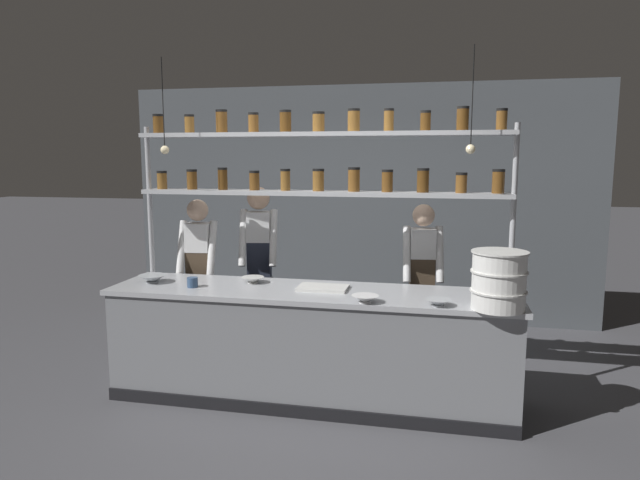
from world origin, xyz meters
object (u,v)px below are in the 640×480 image
at_px(spice_shelf_unit, 320,168).
at_px(container_stack, 499,280).
at_px(prep_bowl_center_front, 438,303).
at_px(prep_bowl_near_right, 365,299).
at_px(chef_left, 199,271).
at_px(chef_right, 422,279).
at_px(prep_bowl_center_back, 153,279).
at_px(serving_cup_front, 192,282).
at_px(prep_bowl_near_left, 253,280).
at_px(chef_center, 259,261).
at_px(cutting_board, 323,288).

relative_size(spice_shelf_unit, container_stack, 7.66).
xyz_separation_m(prep_bowl_center_front, prep_bowl_near_right, (-0.52, -0.01, 0.00)).
distance_m(spice_shelf_unit, container_stack, 1.72).
distance_m(chef_left, container_stack, 2.79).
height_order(spice_shelf_unit, chef_right, spice_shelf_unit).
height_order(prep_bowl_center_back, serving_cup_front, serving_cup_front).
xyz_separation_m(chef_right, container_stack, (0.56, -1.06, 0.24)).
height_order(container_stack, prep_bowl_center_front, container_stack).
height_order(chef_right, prep_bowl_center_back, chef_right).
height_order(spice_shelf_unit, serving_cup_front, spice_shelf_unit).
height_order(prep_bowl_near_left, prep_bowl_near_right, prep_bowl_near_right).
relative_size(prep_bowl_near_left, prep_bowl_center_back, 0.81).
distance_m(chef_center, prep_bowl_near_right, 1.63).
bearing_deg(cutting_board, prep_bowl_center_back, -177.44).
height_order(chef_right, container_stack, chef_right).
xyz_separation_m(spice_shelf_unit, prep_bowl_near_left, (-0.54, -0.19, -0.94)).
bearing_deg(prep_bowl_near_left, container_stack, -12.40).
relative_size(chef_left, container_stack, 3.83).
bearing_deg(prep_bowl_center_back, spice_shelf_unit, 14.27).
bearing_deg(prep_bowl_near_left, chef_left, 147.16).
bearing_deg(chef_center, cutting_board, -54.77).
relative_size(chef_left, prep_bowl_center_front, 8.48).
xyz_separation_m(chef_left, chef_right, (2.08, 0.19, -0.02)).
height_order(container_stack, prep_bowl_near_right, container_stack).
bearing_deg(prep_bowl_center_back, cutting_board, 2.56).
relative_size(prep_bowl_center_front, prep_bowl_center_back, 0.78).
xyz_separation_m(chef_left, cutting_board, (1.31, -0.54, 0.03)).
relative_size(chef_center, prep_bowl_near_right, 8.36).
bearing_deg(chef_center, prep_bowl_center_back, -139.77).
xyz_separation_m(cutting_board, serving_cup_front, (-1.06, -0.15, 0.03)).
height_order(chef_center, chef_right, chef_center).
distance_m(chef_left, prep_bowl_near_left, 0.82).
distance_m(chef_center, chef_right, 1.56).
xyz_separation_m(spice_shelf_unit, chef_right, (0.85, 0.44, -1.00)).
height_order(cutting_board, prep_bowl_center_front, prep_bowl_center_front).
xyz_separation_m(container_stack, prep_bowl_center_front, (-0.41, -0.01, -0.18)).
xyz_separation_m(spice_shelf_unit, chef_center, (-0.71, 0.48, -0.91)).
relative_size(spice_shelf_unit, serving_cup_front, 36.10).
relative_size(chef_center, prep_bowl_center_front, 9.08).
relative_size(cutting_board, prep_bowl_center_front, 2.14).
bearing_deg(prep_bowl_near_left, spice_shelf_unit, 18.91).
xyz_separation_m(prep_bowl_center_front, serving_cup_front, (-1.98, 0.18, 0.02)).
height_order(chef_center, container_stack, chef_center).
height_order(chef_right, prep_bowl_near_right, chef_right).
distance_m(chef_right, prep_bowl_near_left, 1.53).
distance_m(chef_right, cutting_board, 1.06).
bearing_deg(chef_left, chef_center, 16.07).
bearing_deg(prep_bowl_near_right, cutting_board, 138.06).
distance_m(prep_bowl_center_front, serving_cup_front, 1.98).
relative_size(cutting_board, prep_bowl_near_left, 2.08).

